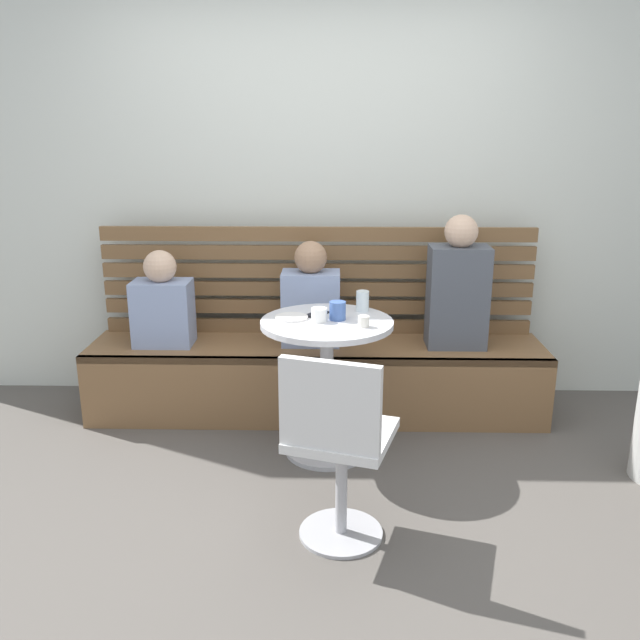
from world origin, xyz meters
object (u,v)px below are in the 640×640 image
object	(u,v)px
person_child_middle	(311,299)
cup_ceramic_white	(319,315)
person_adult	(458,288)
white_chair	(337,443)
cup_espresso_small	(364,321)
phone_on_table	(317,314)
booth_bench	(316,379)
cup_mug_blue	(338,311)
cafe_table	(327,361)
plate_small	(292,317)
cup_water_clear	(363,301)
person_child_left	(163,304)

from	to	relation	value
person_child_middle	cup_ceramic_white	xyz separation A→B (m)	(0.06, -0.55, 0.06)
cup_ceramic_white	person_adult	bearing A→B (deg)	33.83
white_chair	cup_espresso_small	bearing A→B (deg)	79.68
person_adult	phone_on_table	world-z (taller)	person_adult
booth_bench	cup_ceramic_white	world-z (taller)	cup_ceramic_white
booth_bench	cup_ceramic_white	xyz separation A→B (m)	(0.03, -0.53, 0.55)
booth_bench	cup_mug_blue	xyz separation A→B (m)	(0.12, -0.49, 0.57)
cafe_table	person_adult	size ratio (longest dim) A/B	0.96
cup_ceramic_white	plate_small	world-z (taller)	cup_ceramic_white
cafe_table	phone_on_table	size ratio (longest dim) A/B	5.29
cup_espresso_small	cup_water_clear	xyz separation A→B (m)	(0.01, 0.29, 0.03)
person_child_middle	cup_mug_blue	bearing A→B (deg)	-73.32
booth_bench	person_adult	distance (m)	1.00
person_child_middle	cup_water_clear	bearing A→B (deg)	-50.52
white_chair	person_child_left	world-z (taller)	person_child_left
booth_bench	white_chair	size ratio (longest dim) A/B	3.18
plate_small	cup_espresso_small	bearing A→B (deg)	-20.54
booth_bench	cafe_table	xyz separation A→B (m)	(0.07, -0.51, 0.30)
plate_small	booth_bench	bearing A→B (deg)	76.76
white_chair	phone_on_table	xyz separation A→B (m)	(-0.11, 0.92, 0.28)
phone_on_table	person_child_middle	bearing A→B (deg)	-48.72
cafe_table	plate_small	xyz separation A→B (m)	(-0.18, 0.03, 0.23)
cafe_table	cup_mug_blue	world-z (taller)	cup_mug_blue
cafe_table	plate_small	distance (m)	0.29
person_adult	booth_bench	bearing A→B (deg)	179.96
person_child_middle	cafe_table	bearing A→B (deg)	-79.27
cup_water_clear	cup_espresso_small	bearing A→B (deg)	-91.07
person_child_left	cup_mug_blue	world-z (taller)	person_child_left
cup_mug_blue	phone_on_table	xyz separation A→B (m)	(-0.11, 0.09, -0.04)
person_child_left	cup_water_clear	world-z (taller)	person_child_left
white_chair	person_child_left	xyz separation A→B (m)	(-1.02, 1.31, 0.22)
cup_water_clear	cup_mug_blue	size ratio (longest dim) A/B	1.16
person_child_left	cup_ceramic_white	size ratio (longest dim) A/B	7.08
phone_on_table	booth_bench	bearing A→B (deg)	-52.90
cup_ceramic_white	cup_mug_blue	bearing A→B (deg)	20.92
person_child_middle	cup_ceramic_white	bearing A→B (deg)	-83.56
cup_ceramic_white	phone_on_table	xyz separation A→B (m)	(-0.01, 0.12, -0.03)
cup_ceramic_white	cup_mug_blue	distance (m)	0.10
person_child_middle	cup_mug_blue	size ratio (longest dim) A/B	6.49
person_child_left	plate_small	world-z (taller)	person_child_left
person_child_middle	phone_on_table	xyz separation A→B (m)	(0.05, -0.43, 0.03)
person_child_middle	cup_water_clear	world-z (taller)	person_child_middle
booth_bench	cup_ceramic_white	distance (m)	0.77
person_child_left	cup_espresso_small	world-z (taller)	person_child_left
booth_bench	phone_on_table	size ratio (longest dim) A/B	19.29
person_child_left	plate_small	distance (m)	0.92
person_adult	cup_water_clear	world-z (taller)	person_adult
person_child_left	cup_ceramic_white	bearing A→B (deg)	-28.96
plate_small	phone_on_table	bearing A→B (deg)	29.85
person_child_middle	person_adult	bearing A→B (deg)	-1.68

